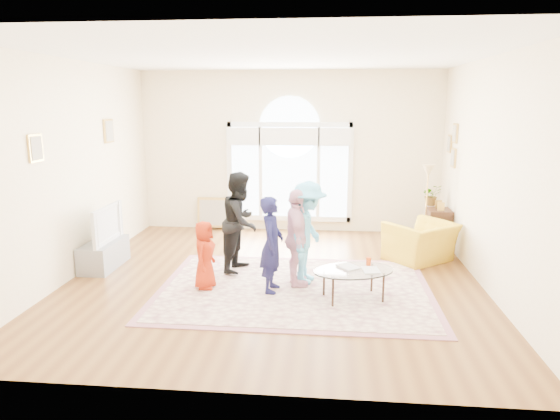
# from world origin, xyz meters

# --- Properties ---
(ground) EXTENTS (6.00, 6.00, 0.00)m
(ground) POSITION_xyz_m (0.00, 0.00, 0.00)
(ground) COLOR brown
(ground) RESTS_ON ground
(room_shell) EXTENTS (6.00, 6.00, 6.00)m
(room_shell) POSITION_xyz_m (0.01, 2.83, 1.57)
(room_shell) COLOR #F7E9C3
(room_shell) RESTS_ON ground
(area_rug) EXTENTS (3.60, 2.60, 0.02)m
(area_rug) POSITION_xyz_m (0.34, -0.38, 0.01)
(area_rug) COLOR beige
(area_rug) RESTS_ON ground
(rug_border) EXTENTS (3.80, 2.80, 0.01)m
(rug_border) POSITION_xyz_m (0.34, -0.38, 0.01)
(rug_border) COLOR #9A616D
(rug_border) RESTS_ON ground
(tv_console) EXTENTS (0.45, 1.00, 0.42)m
(tv_console) POSITION_xyz_m (-2.75, 0.30, 0.21)
(tv_console) COLOR gray
(tv_console) RESTS_ON ground
(television) EXTENTS (0.17, 1.01, 0.58)m
(television) POSITION_xyz_m (-2.74, 0.30, 0.71)
(television) COLOR black
(television) RESTS_ON tv_console
(coffee_table) EXTENTS (1.23, 0.98, 0.54)m
(coffee_table) POSITION_xyz_m (1.14, -0.69, 0.40)
(coffee_table) COLOR silver
(coffee_table) RESTS_ON ground
(armchair) EXTENTS (1.32, 1.30, 0.65)m
(armchair) POSITION_xyz_m (2.32, 1.12, 0.32)
(armchair) COLOR gold
(armchair) RESTS_ON ground
(side_cabinet) EXTENTS (0.40, 0.50, 0.70)m
(side_cabinet) POSITION_xyz_m (2.78, 1.98, 0.35)
(side_cabinet) COLOR black
(side_cabinet) RESTS_ON ground
(floor_lamp) EXTENTS (0.29, 0.29, 1.51)m
(floor_lamp) POSITION_xyz_m (2.54, 1.96, 1.28)
(floor_lamp) COLOR black
(floor_lamp) RESTS_ON ground
(plant_pedestal) EXTENTS (0.20, 0.20, 0.70)m
(plant_pedestal) POSITION_xyz_m (2.70, 2.34, 0.35)
(plant_pedestal) COLOR white
(plant_pedestal) RESTS_ON ground
(potted_plant) EXTENTS (0.41, 0.38, 0.39)m
(potted_plant) POSITION_xyz_m (2.70, 2.34, 0.89)
(potted_plant) COLOR #33722D
(potted_plant) RESTS_ON plant_pedestal
(leaning_picture) EXTENTS (0.80, 0.14, 0.62)m
(leaning_picture) POSITION_xyz_m (-1.50, 2.90, 0.00)
(leaning_picture) COLOR tan
(leaning_picture) RESTS_ON ground
(child_red) EXTENTS (0.34, 0.49, 0.96)m
(child_red) POSITION_xyz_m (-0.91, -0.48, 0.50)
(child_red) COLOR #A6250B
(child_red) RESTS_ON area_rug
(child_navy) EXTENTS (0.35, 0.50, 1.33)m
(child_navy) POSITION_xyz_m (0.03, -0.50, 0.68)
(child_navy) COLOR #14143D
(child_navy) RESTS_ON area_rug
(child_black) EXTENTS (0.72, 0.85, 1.54)m
(child_black) POSITION_xyz_m (-0.54, 0.34, 0.79)
(child_black) COLOR black
(child_black) RESTS_ON area_rug
(child_pink) EXTENTS (0.46, 0.86, 1.39)m
(child_pink) POSITION_xyz_m (0.35, -0.25, 0.71)
(child_pink) COLOR #EDA9C3
(child_pink) RESTS_ON area_rug
(child_blue) EXTENTS (0.74, 1.05, 1.47)m
(child_blue) POSITION_xyz_m (0.50, -0.09, 0.76)
(child_blue) COLOR #5ABEEC
(child_blue) RESTS_ON area_rug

